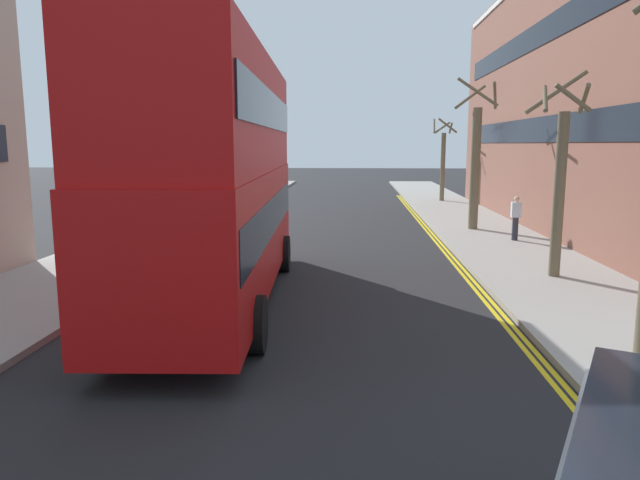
{
  "coord_description": "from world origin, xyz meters",
  "views": [
    {
      "loc": [
        1.15,
        -0.19,
        3.65
      ],
      "look_at": [
        0.5,
        11.0,
        1.8
      ],
      "focal_mm": 32.76,
      "sensor_mm": 36.0,
      "label": 1
    }
  ],
  "objects": [
    {
      "name": "sidewalk_right",
      "position": [
        6.5,
        16.0,
        0.07
      ],
      "size": [
        4.0,
        80.0,
        0.14
      ],
      "primitive_type": "cube",
      "color": "#9E9991",
      "rests_on": "ground"
    },
    {
      "name": "sidewalk_left",
      "position": [
        -6.5,
        16.0,
        0.07
      ],
      "size": [
        4.0,
        80.0,
        0.14
      ],
      "primitive_type": "cube",
      "color": "#9E9991",
      "rests_on": "ground"
    },
    {
      "name": "kerb_line_outer",
      "position": [
        4.4,
        14.0,
        0.0
      ],
      "size": [
        0.1,
        56.0,
        0.01
      ],
      "primitive_type": "cube",
      "color": "yellow",
      "rests_on": "ground"
    },
    {
      "name": "kerb_line_inner",
      "position": [
        4.24,
        14.0,
        0.0
      ],
      "size": [
        0.1,
        56.0,
        0.01
      ],
      "primitive_type": "cube",
      "color": "yellow",
      "rests_on": "ground"
    },
    {
      "name": "double_decker_bus_away",
      "position": [
        -1.94,
        12.87,
        3.03
      ],
      "size": [
        3.16,
        10.91,
        5.64
      ],
      "color": "#B20F0F",
      "rests_on": "ground"
    },
    {
      "name": "pedestrian_far",
      "position": [
        7.09,
        21.45,
        0.99
      ],
      "size": [
        0.34,
        0.22,
        1.62
      ],
      "color": "#2D2D38",
      "rests_on": "sidewalk_right"
    },
    {
      "name": "street_tree_near",
      "position": [
        6.14,
        24.36,
        2.9
      ],
      "size": [
        1.85,
        1.91,
        6.11
      ],
      "color": "#6B6047",
      "rests_on": "sidewalk_right"
    },
    {
      "name": "street_tree_mid",
      "position": [
        6.56,
        15.56,
        2.74
      ],
      "size": [
        1.61,
        1.41,
        5.47
      ],
      "color": "#6B6047",
      "rests_on": "sidewalk_right"
    },
    {
      "name": "street_tree_far",
      "position": [
        6.65,
        36.77,
        2.67
      ],
      "size": [
        1.47,
        1.47,
        5.07
      ],
      "color": "#6B6047",
      "rests_on": "sidewalk_right"
    }
  ]
}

